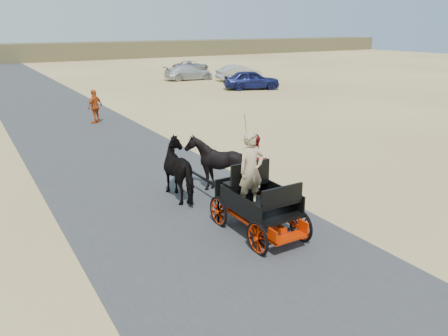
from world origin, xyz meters
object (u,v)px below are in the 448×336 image
horse_right (216,164)px  pedestrian (95,107)px  carriage (258,218)px  car_c (189,73)px  car_b (239,73)px  car_d (191,66)px  car_a (252,80)px  horse_left (183,170)px

horse_right → pedestrian: (-0.46, 11.49, 0.01)m
horse_right → carriage: bearing=79.6°
carriage → car_c: 31.36m
car_b → car_d: 9.39m
carriage → pedestrian: bearing=89.6°
horse_right → pedestrian: pedestrian is taller
carriage → car_a: (14.04, 20.66, 0.38)m
car_b → car_d: bearing=5.4°
horse_left → car_c: bearing=-117.0°
horse_left → horse_right: 1.10m
car_a → car_b: car_a is taller
horse_left → car_c: horse_left is taller
car_a → car_d: bearing=12.8°
horse_left → car_d: bearing=-117.4°
horse_right → car_d: bearing=-115.9°
pedestrian → car_a: 15.25m
car_c → car_d: size_ratio=1.09×
pedestrian → car_a: pedestrian is taller
pedestrian → car_d: 26.34m
car_b → car_d: car_b is taller
horse_left → car_d: 36.41m
carriage → horse_left: (-0.55, 3.00, 0.49)m
horse_right → car_d: horse_right is taller
horse_left → pedestrian: (0.64, 11.49, 0.02)m
pedestrian → car_a: (13.95, 6.17, -0.12)m
car_c → car_d: 7.52m
horse_right → car_a: size_ratio=0.39×
car_b → pedestrian: bearing=130.2°
carriage → car_d: 38.86m
car_b → car_d: size_ratio=1.00×
carriage → car_a: bearing=55.8°
horse_right → car_b: bearing=-124.5°
horse_left → car_b: 28.44m
pedestrian → car_b: pedestrian is taller
horse_right → car_a: 22.22m
pedestrian → car_c: (12.49, 14.24, -0.21)m
pedestrian → car_c: pedestrian is taller
car_c → car_d: (3.62, 6.59, -0.08)m
carriage → car_c: bearing=66.3°
pedestrian → car_b: (16.19, 11.44, -0.18)m
horse_left → horse_right: (1.10, 0.00, 0.00)m
carriage → pedestrian: pedestrian is taller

